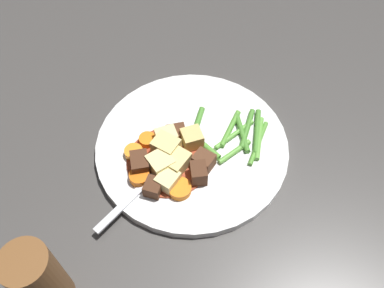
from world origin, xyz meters
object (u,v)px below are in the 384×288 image
at_px(meat_chunk_4, 140,163).
at_px(pepper_mill, 39,280).
at_px(potato_chunk_1, 168,180).
at_px(potato_chunk_4, 161,164).
at_px(meat_chunk_0, 199,173).
at_px(carrot_slice_3, 147,140).
at_px(meat_chunk_2, 176,134).
at_px(potato_chunk_3, 165,146).
at_px(potato_chunk_0, 188,139).
at_px(carrot_slice_0, 180,189).
at_px(fork, 147,183).
at_px(meat_chunk_3, 153,187).
at_px(carrot_slice_2, 140,177).
at_px(meat_chunk_1, 204,161).
at_px(carrot_slice_1, 134,152).
at_px(potato_chunk_5, 176,162).
at_px(potato_chunk_2, 167,138).
at_px(dinner_plate, 192,147).

height_order(meat_chunk_4, pepper_mill, pepper_mill).
relative_size(potato_chunk_1, potato_chunk_4, 0.94).
bearing_deg(meat_chunk_4, meat_chunk_0, 144.90).
bearing_deg(carrot_slice_3, meat_chunk_2, 168.57).
bearing_deg(potato_chunk_3, potato_chunk_0, 178.03).
xyz_separation_m(potato_chunk_1, pepper_mill, (0.18, 0.08, 0.03)).
bearing_deg(meat_chunk_2, meat_chunk_4, 23.35).
xyz_separation_m(carrot_slice_0, fork, (0.04, -0.03, -0.00)).
xyz_separation_m(potato_chunk_1, meat_chunk_3, (0.02, 0.00, -0.00)).
distance_m(potato_chunk_1, potato_chunk_4, 0.03).
height_order(carrot_slice_2, meat_chunk_4, meat_chunk_4).
bearing_deg(meat_chunk_1, fork, -3.70).
xyz_separation_m(carrot_slice_1, carrot_slice_3, (-0.03, -0.01, 0.00)).
bearing_deg(meat_chunk_2, carrot_slice_2, 31.49).
bearing_deg(potato_chunk_5, potato_chunk_4, -13.15).
relative_size(carrot_slice_2, potato_chunk_1, 0.95).
height_order(carrot_slice_0, meat_chunk_0, meat_chunk_0).
distance_m(meat_chunk_0, meat_chunk_1, 0.02).
bearing_deg(potato_chunk_1, potato_chunk_5, -133.94).
xyz_separation_m(carrot_slice_1, potato_chunk_2, (-0.05, 0.00, 0.01)).
height_order(dinner_plate, potato_chunk_2, potato_chunk_2).
height_order(dinner_plate, meat_chunk_2, meat_chunk_2).
height_order(carrot_slice_2, potato_chunk_4, potato_chunk_4).
xyz_separation_m(carrot_slice_2, pepper_mill, (0.15, 0.10, 0.04)).
bearing_deg(potato_chunk_1, carrot_slice_1, -68.04).
relative_size(potato_chunk_0, potato_chunk_5, 0.79).
bearing_deg(potato_chunk_3, carrot_slice_3, -53.52).
relative_size(dinner_plate, carrot_slice_0, 8.81).
bearing_deg(potato_chunk_5, meat_chunk_1, 159.24).
distance_m(potato_chunk_2, fork, 0.07).
bearing_deg(meat_chunk_4, potato_chunk_2, -153.65).
xyz_separation_m(potato_chunk_0, meat_chunk_0, (0.01, 0.06, -0.00)).
bearing_deg(potato_chunk_0, meat_chunk_4, 8.09).
bearing_deg(potato_chunk_3, meat_chunk_3, 54.08).
bearing_deg(potato_chunk_1, potato_chunk_3, -108.36).
height_order(potato_chunk_5, meat_chunk_4, same).
distance_m(carrot_slice_0, carrot_slice_3, 0.09).
bearing_deg(potato_chunk_0, meat_chunk_0, 79.64).
bearing_deg(carrot_slice_2, carrot_slice_3, -120.43).
height_order(carrot_slice_3, potato_chunk_2, potato_chunk_2).
bearing_deg(meat_chunk_1, potato_chunk_3, -47.88).
bearing_deg(potato_chunk_2, fork, 45.14).
xyz_separation_m(carrot_slice_2, meat_chunk_1, (-0.09, 0.02, 0.01)).
distance_m(carrot_slice_2, potato_chunk_5, 0.05).
distance_m(meat_chunk_1, meat_chunk_2, 0.06).
height_order(dinner_plate, meat_chunk_3, meat_chunk_3).
bearing_deg(dinner_plate, carrot_slice_1, -11.29).
distance_m(potato_chunk_1, meat_chunk_3, 0.02).
bearing_deg(dinner_plate, potato_chunk_0, -26.20).
relative_size(potato_chunk_1, fork, 0.18).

